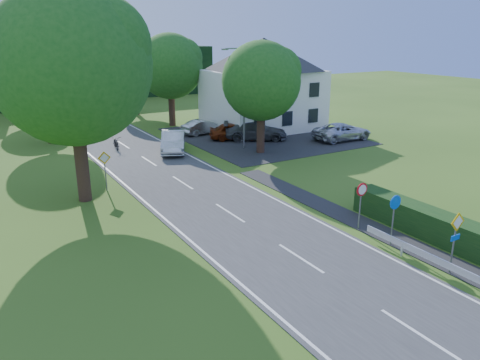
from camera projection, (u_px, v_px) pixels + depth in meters
road at (212, 202)px, 26.19m from camera, size 7.00×80.00×0.04m
parking_pad at (262, 136)px, 42.70m from camera, size 14.00×16.00×0.04m
line_edge_left at (157, 212)px, 24.59m from camera, size 0.12×80.00×0.01m
line_edge_right at (260, 192)px, 27.78m from camera, size 0.12×80.00×0.01m
line_centre at (212, 201)px, 26.19m from camera, size 0.12×80.00×0.01m
tree_main at (75, 97)px, 24.77m from camera, size 9.40×9.40×11.64m
tree_left_far at (46, 93)px, 38.80m from camera, size 7.00×7.00×8.58m
tree_right_far at (171, 80)px, 46.23m from camera, size 7.40×7.40×9.09m
tree_left_back at (31, 82)px, 48.93m from camera, size 6.60×6.60×8.07m
tree_right_back at (135, 81)px, 52.51m from camera, size 6.20×6.20×7.56m
tree_right_mid at (261, 98)px, 35.60m from camera, size 7.00×7.00×8.58m
treeline_right at (112, 73)px, 66.66m from camera, size 30.00×5.00×7.00m
house_white at (263, 83)px, 44.80m from camera, size 10.60×8.40×8.60m
streetlight at (243, 93)px, 36.97m from camera, size 2.03×0.18×8.00m
sign_priority_right at (456, 232)px, 17.94m from camera, size 0.78×0.09×2.59m
sign_roundabout at (394, 210)px, 20.43m from camera, size 0.64×0.08×2.37m
sign_speed_limit at (361, 195)px, 22.03m from camera, size 0.64×0.11×2.37m
sign_priority_left at (105, 163)px, 27.55m from camera, size 0.78×0.09×2.44m
moving_car at (173, 141)px, 36.83m from camera, size 3.69×5.28×1.65m
motorcycle at (116, 142)px, 37.76m from camera, size 0.97×2.11×1.07m
parked_car_red at (235, 131)px, 41.03m from camera, size 4.73×3.29×1.50m
parked_car_silver_a at (203, 127)px, 43.25m from camera, size 4.22×1.99×1.34m
parked_car_grey at (255, 131)px, 40.94m from camera, size 5.87×4.75×1.60m
parked_car_silver_b at (342, 132)px, 40.87m from camera, size 5.46×2.73×1.49m
parasol at (244, 123)px, 43.64m from camera, size 2.40×2.43×1.95m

